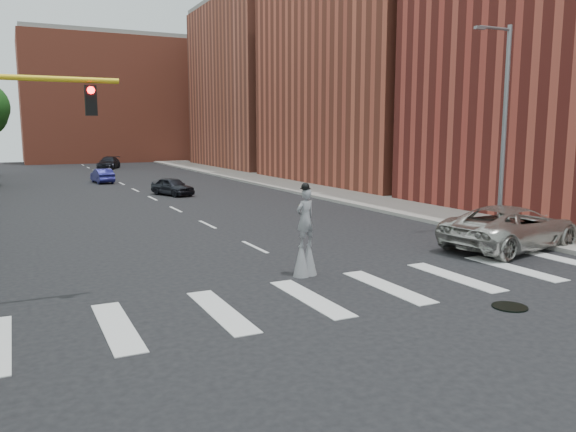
{
  "coord_description": "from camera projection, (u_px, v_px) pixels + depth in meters",
  "views": [
    {
      "loc": [
        -8.35,
        -12.09,
        4.55
      ],
      "look_at": [
        -0.13,
        4.73,
        1.7
      ],
      "focal_mm": 35.0,
      "sensor_mm": 36.0,
      "label": 1
    }
  ],
  "objects": [
    {
      "name": "car_far",
      "position": [
        109.0,
        163.0,
        67.93
      ],
      "size": [
        3.68,
        5.35,
        1.44
      ],
      "primitive_type": "imported",
      "rotation": [
        0.0,
        0.0,
        -0.37
      ],
      "color": "black",
      "rests_on": "ground"
    },
    {
      "name": "building_backdrop",
      "position": [
        114.0,
        101.0,
        85.59
      ],
      "size": [
        26.0,
        14.0,
        18.0
      ],
      "primitive_type": "cube",
      "color": "#A64934",
      "rests_on": "ground"
    },
    {
      "name": "building_far",
      "position": [
        274.0,
        87.0,
        71.06
      ],
      "size": [
        16.0,
        22.0,
        20.0
      ],
      "primitive_type": "cube",
      "color": "#A4503C",
      "rests_on": "ground"
    },
    {
      "name": "ground_plane",
      "position": [
        370.0,
        302.0,
        15.05
      ],
      "size": [
        160.0,
        160.0,
        0.0
      ],
      "primitive_type": "plane",
      "color": "black",
      "rests_on": "ground"
    },
    {
      "name": "streetlight",
      "position": [
        503.0,
        123.0,
        24.37
      ],
      "size": [
        2.05,
        0.2,
        9.0
      ],
      "color": "slate",
      "rests_on": "ground"
    },
    {
      "name": "car_near",
      "position": [
        172.0,
        186.0,
        39.86
      ],
      "size": [
        2.73,
        4.02,
        1.27
      ],
      "primitive_type": "imported",
      "rotation": [
        0.0,
        0.0,
        0.37
      ],
      "color": "black",
      "rests_on": "ground"
    },
    {
      "name": "suv_crossing",
      "position": [
        511.0,
        227.0,
        21.71
      ],
      "size": [
        6.46,
        3.72,
        1.7
      ],
      "primitive_type": "imported",
      "rotation": [
        0.0,
        0.0,
        1.72
      ],
      "color": "#B5B3AB",
      "rests_on": "ground"
    },
    {
      "name": "car_mid",
      "position": [
        102.0,
        176.0,
        49.47
      ],
      "size": [
        1.67,
        3.92,
        1.26
      ],
      "primitive_type": "imported",
      "rotation": [
        0.0,
        0.0,
        3.23
      ],
      "color": "navy",
      "rests_on": "ground"
    },
    {
      "name": "manhole",
      "position": [
        510.0,
        307.0,
        14.57
      ],
      "size": [
        0.9,
        0.9,
        0.04
      ],
      "primitive_type": "cylinder",
      "color": "black",
      "rests_on": "ground"
    },
    {
      "name": "building_mid",
      "position": [
        388.0,
        45.0,
        49.44
      ],
      "size": [
        16.0,
        22.0,
        24.0
      ],
      "primitive_type": "cube",
      "color": "#A64934",
      "rests_on": "ground"
    },
    {
      "name": "stilt_performer",
      "position": [
        305.0,
        239.0,
        17.62
      ],
      "size": [
        0.83,
        0.6,
        2.96
      ],
      "rotation": [
        0.0,
        0.0,
        3.39
      ],
      "color": "#302013",
      "rests_on": "ground"
    },
    {
      "name": "sidewalk_right",
      "position": [
        320.0,
        190.0,
        42.67
      ],
      "size": [
        5.0,
        90.0,
        0.18
      ],
      "primitive_type": "cube",
      "color": "gray",
      "rests_on": "ground"
    }
  ]
}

